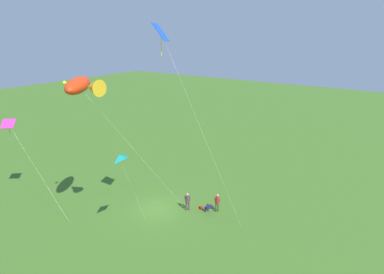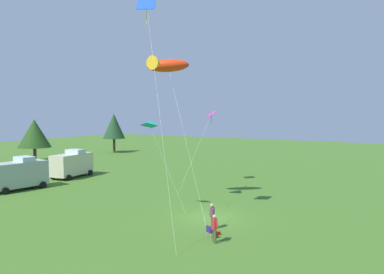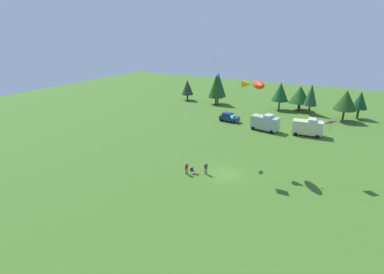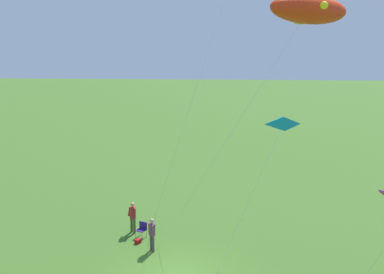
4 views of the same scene
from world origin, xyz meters
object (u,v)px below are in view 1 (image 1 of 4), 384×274
at_px(folding_chair, 208,208).
at_px(person_spectator, 217,201).
at_px(backpack_on_grass, 201,208).
at_px(kite_large_fish, 82,86).
at_px(kite_diamond_rainbow, 9,126).
at_px(kite_delta_teal, 120,158).
at_px(person_kite_flyer, 187,200).
at_px(kite_diamond_blue, 163,38).

bearing_deg(folding_chair, person_spectator, -108.92).
bearing_deg(backpack_on_grass, folding_chair, 173.34).
bearing_deg(kite_large_fish, kite_diamond_rainbow, 4.54).
xyz_separation_m(kite_delta_teal, kite_diamond_rainbow, (12.68, 1.20, 0.49)).
bearing_deg(kite_delta_teal, person_kite_flyer, -103.14).
bearing_deg(kite_large_fish, kite_diamond_blue, -157.66).
height_order(person_kite_flyer, kite_large_fish, kite_large_fish).
height_order(person_kite_flyer, kite_delta_teal, kite_delta_teal).
relative_size(kite_large_fish, kite_delta_teal, 1.69).
height_order(folding_chair, kite_diamond_rainbow, kite_diamond_rainbow).
relative_size(kite_large_fish, kite_diamond_rainbow, 1.56).
bearing_deg(person_spectator, kite_diamond_blue, 116.37).
distance_m(person_spectator, kite_large_fish, 14.93).
height_order(kite_large_fish, kite_diamond_blue, kite_diamond_blue).
bearing_deg(folding_chair, kite_diamond_rainbow, 53.30).
distance_m(backpack_on_grass, kite_delta_teal, 10.16).
distance_m(person_kite_flyer, kite_delta_teal, 8.75).
xyz_separation_m(backpack_on_grass, kite_diamond_rainbow, (15.03, 8.26, 7.40)).
relative_size(folding_chair, kite_large_fish, 0.07).
bearing_deg(kite_large_fish, person_spectator, -129.27).
relative_size(folding_chair, person_spectator, 0.47).
relative_size(person_kite_flyer, kite_diamond_blue, 0.11).
relative_size(folding_chair, kite_diamond_rainbow, 0.10).
height_order(folding_chair, kite_diamond_blue, kite_diamond_blue).
relative_size(person_kite_flyer, kite_large_fish, 0.14).
relative_size(kite_delta_teal, kite_diamond_rainbow, 0.92).
bearing_deg(kite_diamond_blue, folding_chair, -94.84).
bearing_deg(kite_diamond_blue, backpack_on_grass, -85.56).
relative_size(folding_chair, backpack_on_grass, 2.56).
xyz_separation_m(backpack_on_grass, kite_large_fish, (5.09, 7.47, 11.74)).
relative_size(folding_chair, kite_delta_teal, 0.11).
bearing_deg(kite_large_fish, backpack_on_grass, -124.24).
distance_m(kite_delta_teal, kite_diamond_rainbow, 12.75).
distance_m(folding_chair, kite_diamond_blue, 15.36).
bearing_deg(kite_diamond_blue, kite_diamond_rainbow, 11.16).
bearing_deg(kite_diamond_rainbow, folding_chair, -152.77).
distance_m(person_spectator, backpack_on_grass, 1.76).
xyz_separation_m(person_kite_flyer, kite_delta_teal, (1.45, 6.19, 6.00)).
xyz_separation_m(kite_large_fish, kite_delta_teal, (-2.74, -0.41, -4.83)).
bearing_deg(kite_delta_teal, kite_diamond_rainbow, 5.42).
relative_size(person_kite_flyer, folding_chair, 2.12).
bearing_deg(kite_diamond_rainbow, backpack_on_grass, -151.20).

